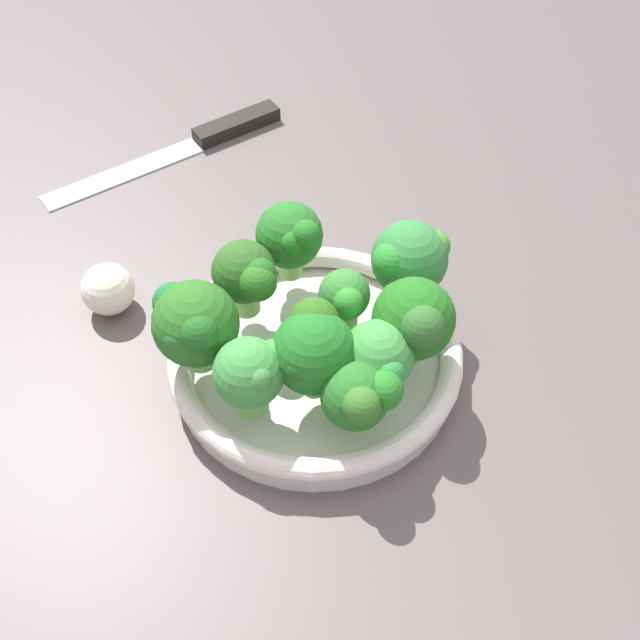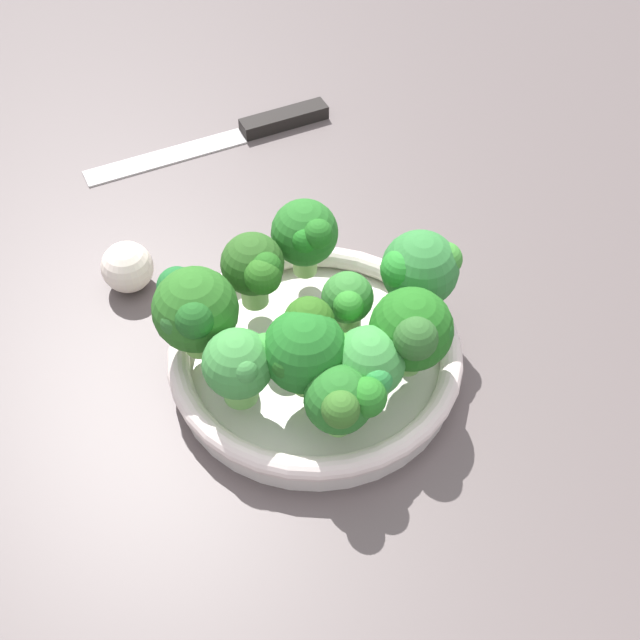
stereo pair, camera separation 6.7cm
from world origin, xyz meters
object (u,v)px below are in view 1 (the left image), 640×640
object	(u,v)px
broccoli_floret_9	(291,237)
broccoli_floret_6	(252,373)
broccoli_floret_5	(415,319)
garlic_bulb	(108,289)
broccoli_floret_4	(247,275)
knife	(197,141)
broccoli_floret_2	(344,302)
broccoli_floret_0	(360,397)
broccoli_floret_7	(375,357)
bowl	(320,358)
broccoli_floret_3	(193,324)
broccoli_floret_8	(316,348)
broccoli_floret_1	(409,259)

from	to	relation	value
broccoli_floret_9	broccoli_floret_6	bearing A→B (deg)	170.39
broccoli_floret_5	garlic_bulb	world-z (taller)	broccoli_floret_5
broccoli_floret_4	knife	distance (cm)	28.29
broccoli_floret_2	broccoli_floret_6	world-z (taller)	broccoli_floret_6
broccoli_floret_0	broccoli_floret_7	distance (cm)	3.73
bowl	garlic_bulb	world-z (taller)	garlic_bulb
broccoli_floret_3	broccoli_floret_6	distance (cm)	6.09
broccoli_floret_2	broccoli_floret_5	distance (cm)	5.77
broccoli_floret_9	bowl	bearing A→B (deg)	-162.18
broccoli_floret_5	broccoli_floret_6	size ratio (longest dim) A/B	1.16
broccoli_floret_8	garlic_bulb	world-z (taller)	broccoli_floret_8
broccoli_floret_1	knife	xyz separation A→B (cm)	(24.26, 20.26, -6.91)
broccoli_floret_2	bowl	bearing A→B (deg)	124.26
broccoli_floret_2	broccoli_floret_8	distance (cm)	5.75
broccoli_floret_2	broccoli_floret_5	world-z (taller)	broccoli_floret_5
bowl	broccoli_floret_3	distance (cm)	11.32
broccoli_floret_0	broccoli_floret_8	distance (cm)	4.90
broccoli_floret_6	garlic_bulb	distance (cm)	19.08
broccoli_floret_0	broccoli_floret_4	bearing A→B (deg)	37.87
broccoli_floret_5	broccoli_floret_3	bearing A→B (deg)	92.56
broccoli_floret_5	knife	world-z (taller)	broccoli_floret_5
broccoli_floret_1	broccoli_floret_8	distance (cm)	12.03
garlic_bulb	bowl	bearing A→B (deg)	-110.53
broccoli_floret_6	broccoli_floret_8	distance (cm)	4.99
broccoli_floret_6	broccoli_floret_7	bearing A→B (deg)	-78.85
broccoli_floret_3	broccoli_floret_9	world-z (taller)	broccoli_floret_3
broccoli_floret_1	broccoli_floret_5	world-z (taller)	broccoli_floret_5
garlic_bulb	broccoli_floret_3	bearing A→B (deg)	-134.40
broccoli_floret_7	broccoli_floret_9	size ratio (longest dim) A/B	0.89
broccoli_floret_7	broccoli_floret_8	xyz separation A→B (cm)	(0.08, 4.29, 0.88)
broccoli_floret_7	broccoli_floret_9	world-z (taller)	broccoli_floret_9
bowl	knife	bearing A→B (deg)	23.94
broccoli_floret_0	broccoli_floret_7	bearing A→B (deg)	-18.16
broccoli_floret_0	broccoli_floret_4	xyz separation A→B (cm)	(11.12, 8.65, 0.83)
broccoli_floret_4	broccoli_floret_9	xyz separation A→B (cm)	(4.33, -3.25, 0.05)
broccoli_floret_8	bowl	bearing A→B (deg)	-3.35
broccoli_floret_4	broccoli_floret_5	distance (cm)	13.60
broccoli_floret_7	broccoli_floret_9	xyz separation A→B (cm)	(11.90, 6.56, 0.73)
broccoli_floret_2	broccoli_floret_4	size ratio (longest dim) A/B	0.87
broccoli_floret_1	broccoli_floret_2	world-z (taller)	broccoli_floret_1
broccoli_floret_7	garlic_bulb	world-z (taller)	broccoli_floret_7
broccoli_floret_4	broccoli_floret_5	world-z (taller)	broccoli_floret_5
bowl	broccoli_floret_8	xyz separation A→B (cm)	(-4.03, 0.24, 6.15)
broccoli_floret_0	broccoli_floret_9	xyz separation A→B (cm)	(15.45, 5.40, 0.88)
broccoli_floret_3	garlic_bulb	distance (cm)	13.59
broccoli_floret_3	broccoli_floret_5	distance (cm)	16.42
broccoli_floret_7	broccoli_floret_9	bearing A→B (deg)	28.86
broccoli_floret_1	broccoli_floret_7	distance (cm)	10.12
broccoli_floret_6	broccoli_floret_9	world-z (taller)	broccoli_floret_9
broccoli_floret_1	broccoli_floret_7	world-z (taller)	broccoli_floret_1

